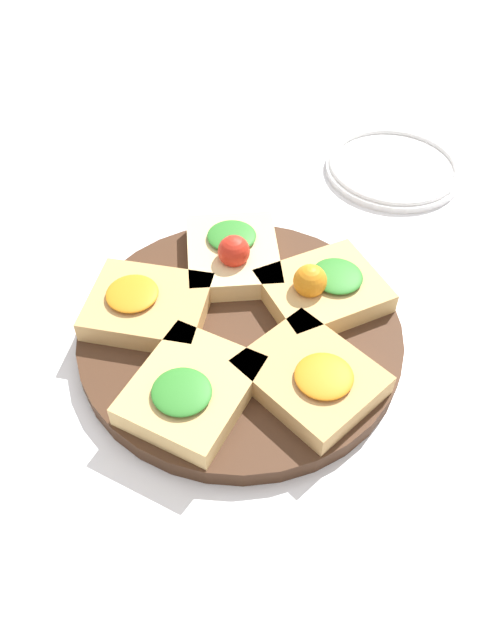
# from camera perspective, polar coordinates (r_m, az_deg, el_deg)

# --- Properties ---
(ground_plane) EXTENTS (3.00, 3.00, 0.00)m
(ground_plane) POSITION_cam_1_polar(r_m,az_deg,el_deg) (0.71, -0.00, -1.85)
(ground_plane) COLOR white
(serving_board) EXTENTS (0.36, 0.36, 0.02)m
(serving_board) POSITION_cam_1_polar(r_m,az_deg,el_deg) (0.70, -0.00, -1.28)
(serving_board) COLOR #422819
(serving_board) RESTS_ON ground_plane
(focaccia_slice_0) EXTENTS (0.15, 0.13, 0.06)m
(focaccia_slice_0) POSITION_cam_1_polar(r_m,az_deg,el_deg) (0.72, 7.55, 2.86)
(focaccia_slice_0) COLOR tan
(focaccia_slice_0) RESTS_ON serving_board
(focaccia_slice_1) EXTENTS (0.12, 0.14, 0.06)m
(focaccia_slice_1) POSITION_cam_1_polar(r_m,az_deg,el_deg) (0.75, -0.66, 6.11)
(focaccia_slice_1) COLOR #E5C689
(focaccia_slice_1) RESTS_ON serving_board
(focaccia_slice_2) EXTENTS (0.16, 0.15, 0.03)m
(focaccia_slice_2) POSITION_cam_1_polar(r_m,az_deg,el_deg) (0.70, -8.53, 1.35)
(focaccia_slice_2) COLOR tan
(focaccia_slice_2) RESTS_ON serving_board
(focaccia_slice_3) EXTENTS (0.17, 0.17, 0.03)m
(focaccia_slice_3) POSITION_cam_1_polar(r_m,az_deg,el_deg) (0.63, -4.55, -6.39)
(focaccia_slice_3) COLOR tan
(focaccia_slice_3) RESTS_ON serving_board
(focaccia_slice_4) EXTENTS (0.16, 0.17, 0.03)m
(focaccia_slice_4) POSITION_cam_1_polar(r_m,az_deg,el_deg) (0.64, 6.56, -5.17)
(focaccia_slice_4) COLOR tan
(focaccia_slice_4) RESTS_ON serving_board
(plate_right) EXTENTS (0.20, 0.20, 0.02)m
(plate_right) POSITION_cam_1_polar(r_m,az_deg,el_deg) (0.97, 13.84, 13.37)
(plate_right) COLOR white
(plate_right) RESTS_ON ground_plane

